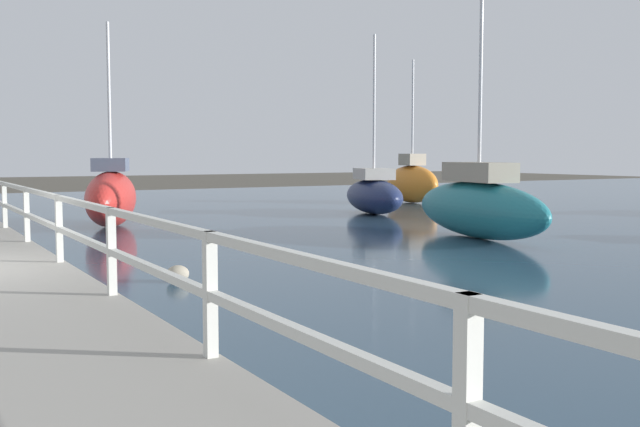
% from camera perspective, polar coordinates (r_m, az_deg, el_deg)
% --- Properties ---
extents(railing, '(0.10, 32.50, 1.07)m').
position_cam_1_polar(railing, '(12.59, -19.29, -0.20)').
color(railing, silver).
rests_on(railing, dock_walkway).
extents(boulder_upstream, '(0.37, 0.33, 0.28)m').
position_cam_1_polar(boulder_upstream, '(12.24, -10.79, -4.54)').
color(boulder_upstream, gray).
rests_on(boulder_upstream, ground).
extents(sailboat_teal, '(2.28, 5.80, 8.00)m').
position_cam_1_polar(sailboat_teal, '(18.71, 11.98, 0.59)').
color(sailboat_teal, '#1E707A').
rests_on(sailboat_teal, water_surface).
extents(sailboat_navy, '(2.80, 4.74, 6.11)m').
position_cam_1_polar(sailboat_navy, '(25.86, 4.11, 1.46)').
color(sailboat_navy, '#192347').
rests_on(sailboat_navy, water_surface).
extents(sailboat_orange, '(1.27, 3.30, 6.00)m').
position_cam_1_polar(sailboat_orange, '(31.92, 7.02, 2.37)').
color(sailboat_orange, orange).
rests_on(sailboat_orange, water_surface).
extents(sailboat_red, '(2.94, 4.96, 5.74)m').
position_cam_1_polar(sailboat_red, '(22.11, -15.62, 1.22)').
color(sailboat_red, red).
rests_on(sailboat_red, water_surface).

